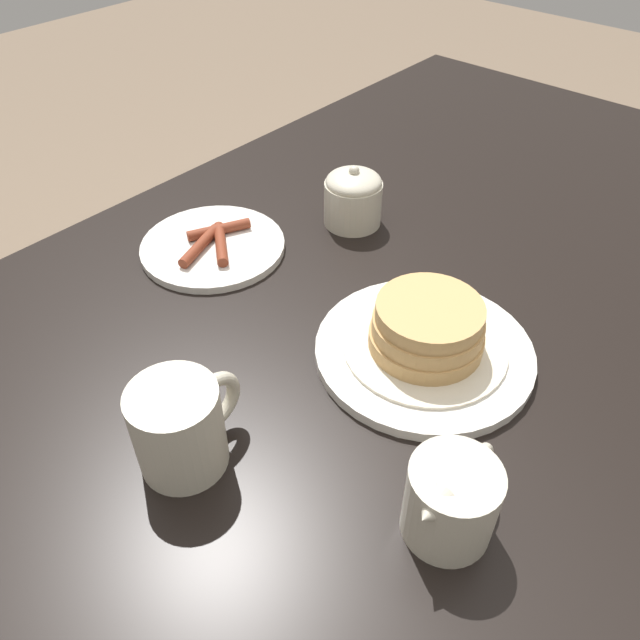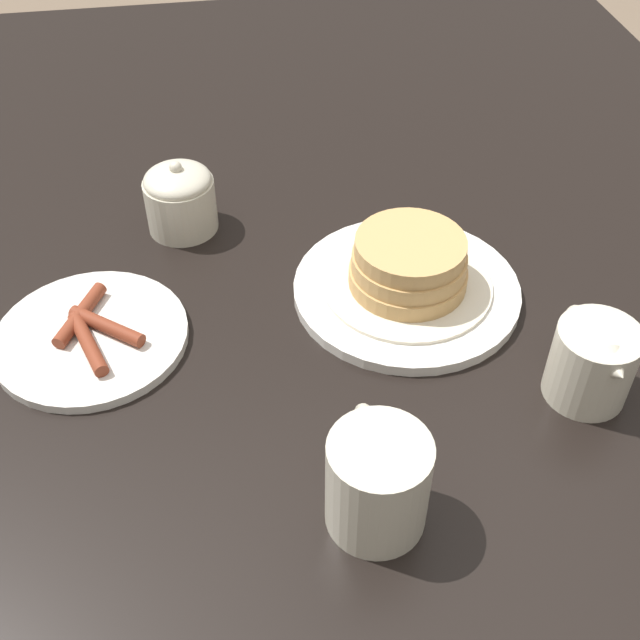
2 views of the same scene
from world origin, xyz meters
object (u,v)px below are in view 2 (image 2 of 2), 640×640
object	(u,v)px
pancake_plate	(412,276)
creamer_pitcher	(593,362)
coffee_mug	(377,479)
side_plate_bacon	(91,336)
sugar_bowl	(180,198)

from	to	relation	value
pancake_plate	creamer_pitcher	xyz separation A→B (m)	(-0.16, -0.12, 0.02)
pancake_plate	coffee_mug	bearing A→B (deg)	159.91
pancake_plate	creamer_pitcher	size ratio (longest dim) A/B	2.13
side_plate_bacon	sugar_bowl	xyz separation A→B (m)	(0.17, -0.10, 0.03)
pancake_plate	side_plate_bacon	size ratio (longest dim) A/B	1.24
pancake_plate	coffee_mug	size ratio (longest dim) A/B	2.10
pancake_plate	creamer_pitcher	distance (m)	0.20
coffee_mug	sugar_bowl	distance (m)	0.43
creamer_pitcher	sugar_bowl	world-z (taller)	sugar_bowl
creamer_pitcher	sugar_bowl	xyz separation A→B (m)	(0.31, 0.35, 0.00)
pancake_plate	sugar_bowl	world-z (taller)	sugar_bowl
side_plate_bacon	sugar_bowl	size ratio (longest dim) A/B	2.18
pancake_plate	creamer_pitcher	world-z (taller)	creamer_pitcher
pancake_plate	side_plate_bacon	distance (m)	0.33
side_plate_bacon	pancake_plate	bearing A→B (deg)	-86.93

